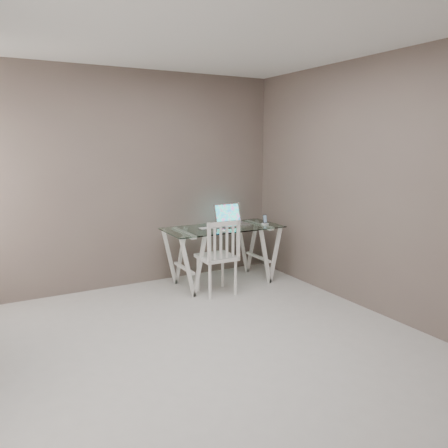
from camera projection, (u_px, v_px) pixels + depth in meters
name	position (u px, v px, depth m)	size (l,w,h in m)	color
room	(204.00, 155.00, 3.44)	(4.50, 4.52, 2.71)	#BAB7B2
desk	(223.00, 255.00, 5.65)	(1.50, 0.70, 0.75)	silver
chair	(219.00, 254.00, 5.20)	(0.43, 0.43, 0.92)	white
laptop	(231.00, 219.00, 5.78)	(0.39, 0.35, 0.27)	silver
keyboard	(210.00, 228.00, 5.52)	(0.29, 0.13, 0.01)	silver
mouse	(223.00, 231.00, 5.26)	(0.10, 0.06, 0.03)	white
phone_dock	(265.00, 222.00, 5.79)	(0.07, 0.07, 0.13)	white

